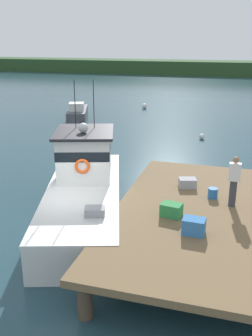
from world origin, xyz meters
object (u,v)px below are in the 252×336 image
crate_stack_near_edge (194,226)px  crate_stack_mid_dock (187,183)px  crate_single_far (171,210)px  mooring_buoy_outer (144,106)px  main_fishing_boat (85,187)px  moored_boat_off_the_point (77,114)px  deckhand_by_the_boat (234,181)px  mooring_buoy_channel_marker (202,136)px  bait_bucket (213,193)px

crate_stack_near_edge → crate_stack_mid_dock: crate_stack_near_edge is taller
crate_single_far → mooring_buoy_outer: crate_single_far is taller
main_fishing_boat → crate_single_far: (3.55, -1.86, 0.39)m
crate_single_far → moored_boat_off_the_point: crate_single_far is taller
main_fishing_boat → crate_single_far: main_fishing_boat is taller
deckhand_by_the_boat → mooring_buoy_outer: size_ratio=3.45×
deckhand_by_the_boat → mooring_buoy_channel_marker: (-2.17, 13.06, -1.88)m
main_fishing_boat → mooring_buoy_channel_marker: (3.10, 12.45, -0.83)m
crate_single_far → moored_boat_off_the_point: 20.78m
main_fishing_boat → crate_stack_mid_dock: main_fishing_boat is taller
main_fishing_boat → moored_boat_off_the_point: bearing=114.3°
bait_bucket → moored_boat_off_the_point: 19.93m
mooring_buoy_outer → bait_bucket: bearing=-70.8°
bait_bucket → deckhand_by_the_boat: 1.05m
main_fishing_boat → mooring_buoy_outer: main_fishing_boat is taller
crate_stack_mid_dock → crate_single_far: bearing=-93.4°
crate_single_far → moored_boat_off_the_point: bearing=121.2°
mooring_buoy_channel_marker → mooring_buoy_outer: size_ratio=0.74×
main_fishing_boat → moored_boat_off_the_point: main_fishing_boat is taller
main_fishing_boat → deckhand_by_the_boat: bearing=-6.5°
moored_boat_off_the_point → mooring_buoy_outer: 7.72m
crate_single_far → deckhand_by_the_boat: size_ratio=0.37×
mooring_buoy_channel_marker → crate_stack_mid_dock: bearing=-87.1°
crate_stack_mid_dock → bait_bucket: (0.94, -0.73, 0.01)m
crate_single_far → mooring_buoy_channel_marker: (-0.46, 14.31, -1.22)m
mooring_buoy_outer → main_fishing_boat: bearing=-81.8°
crate_stack_near_edge → moored_boat_off_the_point: bearing=121.7°
crate_single_far → mooring_buoy_outer: bearing=105.6°
crate_stack_mid_dock → mooring_buoy_channel_marker: crate_stack_mid_dock is taller
main_fishing_boat → crate_single_far: size_ratio=16.49×
crate_stack_near_edge → moored_boat_off_the_point: 21.95m
main_fishing_boat → crate_stack_near_edge: size_ratio=16.49×
moored_boat_off_the_point → mooring_buoy_channel_marker: (10.28, -3.45, -0.32)m
crate_stack_near_edge → bait_bucket: (0.31, 2.64, -0.05)m
crate_stack_mid_dock → mooring_buoy_channel_marker: size_ratio=1.72×
crate_single_far → mooring_buoy_channel_marker: 14.37m
crate_stack_near_edge → moored_boat_off_the_point: crate_stack_near_edge is taller
main_fishing_boat → mooring_buoy_outer: size_ratio=20.96×
main_fishing_boat → mooring_buoy_channel_marker: bearing=76.0°
moored_boat_off_the_point → mooring_buoy_channel_marker: size_ratio=16.31×
bait_bucket → mooring_buoy_outer: (-7.88, 22.65, -1.13)m
main_fishing_boat → deckhand_by_the_boat: size_ratio=6.07×
main_fishing_boat → mooring_buoy_channel_marker: 12.86m
crate_single_far → deckhand_by_the_boat: bearing=36.3°
bait_bucket → deckhand_by_the_boat: (0.63, -0.48, 0.69)m
moored_boat_off_the_point → mooring_buoy_outer: size_ratio=12.07×
crate_stack_mid_dock → bait_bucket: bearing=-37.7°
moored_boat_off_the_point → crate_single_far: bearing=-58.8°
crate_single_far → crate_stack_near_edge: size_ratio=1.00×
crate_single_far → bait_bucket: (1.08, 1.74, -0.03)m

